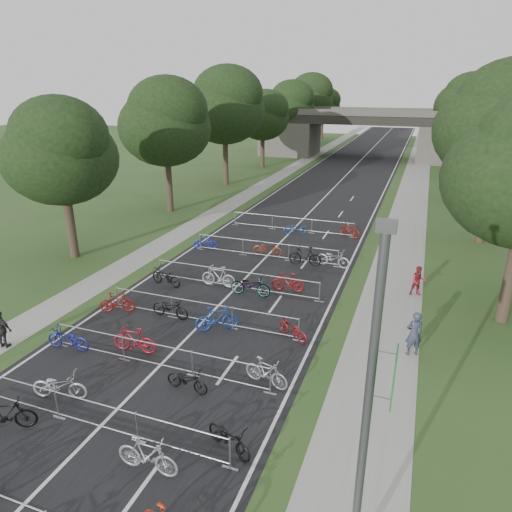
{
  "coord_description": "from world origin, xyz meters",
  "views": [
    {
      "loc": [
        8.77,
        -5.59,
        10.31
      ],
      "look_at": [
        0.33,
        17.35,
        1.1
      ],
      "focal_mm": 32.0,
      "sensor_mm": 36.0,
      "label": 1
    }
  ],
  "objects": [
    {
      "name": "road",
      "position": [
        0.0,
        50.0,
        0.01
      ],
      "size": [
        11.0,
        140.0,
        0.01
      ],
      "primitive_type": "cube",
      "color": "black",
      "rests_on": "ground"
    },
    {
      "name": "sidewalk_right",
      "position": [
        8.0,
        50.0,
        0.01
      ],
      "size": [
        3.0,
        140.0,
        0.01
      ],
      "primitive_type": "cube",
      "color": "gray",
      "rests_on": "ground"
    },
    {
      "name": "sidewalk_left",
      "position": [
        -7.5,
        50.0,
        0.01
      ],
      "size": [
        2.0,
        140.0,
        0.01
      ],
      "primitive_type": "cube",
      "color": "gray",
      "rests_on": "ground"
    },
    {
      "name": "lane_markings",
      "position": [
        0.0,
        50.0,
        0.0
      ],
      "size": [
        0.12,
        140.0,
        0.0
      ],
      "primitive_type": "cube",
      "color": "silver",
      "rests_on": "ground"
    },
    {
      "name": "overpass_bridge",
      "position": [
        0.0,
        65.0,
        3.53
      ],
      "size": [
        31.0,
        8.0,
        7.05
      ],
      "color": "#4D4A45",
      "rests_on": "ground"
    },
    {
      "name": "lamppost",
      "position": [
        8.33,
        2.0,
        4.28
      ],
      "size": [
        0.61,
        0.65,
        8.21
      ],
      "color": "#4C4C51",
      "rests_on": "ground"
    },
    {
      "name": "tree_left_0",
      "position": [
        -11.39,
        15.93,
        6.49
      ],
      "size": [
        6.72,
        6.72,
        10.25
      ],
      "color": "#33261C",
      "rests_on": "ground"
    },
    {
      "name": "tree_left_1",
      "position": [
        -11.39,
        27.93,
        7.3
      ],
      "size": [
        7.56,
        7.56,
        11.53
      ],
      "color": "#33261C",
      "rests_on": "ground"
    },
    {
      "name": "tree_right_1",
      "position": [
        13.11,
        27.93,
        7.9
      ],
      "size": [
        8.18,
        8.18,
        12.47
      ],
      "color": "#33261C",
      "rests_on": "ground"
    },
    {
      "name": "tree_left_2",
      "position": [
        -11.39,
        39.93,
        8.12
      ],
      "size": [
        8.4,
        8.4,
        12.81
      ],
      "color": "#33261C",
      "rests_on": "ground"
    },
    {
      "name": "tree_right_2",
      "position": [
        13.11,
        39.93,
        5.95
      ],
      "size": [
        6.16,
        6.16,
        9.39
      ],
      "color": "#33261C",
      "rests_on": "ground"
    },
    {
      "name": "tree_left_3",
      "position": [
        -11.39,
        51.93,
        6.49
      ],
      "size": [
        6.72,
        6.72,
        10.25
      ],
      "color": "#33261C",
      "rests_on": "ground"
    },
    {
      "name": "tree_right_3",
      "position": [
        13.11,
        51.93,
        6.92
      ],
      "size": [
        7.17,
        7.17,
        10.93
      ],
      "color": "#33261C",
      "rests_on": "ground"
    },
    {
      "name": "tree_left_4",
      "position": [
        -11.39,
        63.93,
        7.3
      ],
      "size": [
        7.56,
        7.56,
        11.53
      ],
      "color": "#33261C",
      "rests_on": "ground"
    },
    {
      "name": "tree_right_4",
      "position": [
        13.11,
        63.93,
        7.9
      ],
      "size": [
        8.18,
        8.18,
        12.47
      ],
      "color": "#33261C",
      "rests_on": "ground"
    },
    {
      "name": "tree_left_5",
      "position": [
        -11.39,
        75.93,
        8.12
      ],
      "size": [
        8.4,
        8.4,
        12.81
      ],
      "color": "#33261C",
      "rests_on": "ground"
    },
    {
      "name": "tree_right_5",
      "position": [
        13.11,
        75.93,
        5.95
      ],
      "size": [
        6.16,
        6.16,
        9.39
      ],
      "color": "#33261C",
      "rests_on": "ground"
    },
    {
      "name": "tree_left_6",
      "position": [
        -11.39,
        87.93,
        6.49
      ],
      "size": [
        6.72,
        6.72,
        10.25
      ],
      "color": "#33261C",
      "rests_on": "ground"
    },
    {
      "name": "tree_right_6",
      "position": [
        13.11,
        87.93,
        6.92
      ],
      "size": [
        7.17,
        7.17,
        10.93
      ],
      "color": "#33261C",
      "rests_on": "ground"
    },
    {
      "name": "barrier_row_0",
      "position": [
        0.0,
        0.0,
        0.55
      ],
      "size": [
        9.7,
        0.08,
        1.1
      ],
      "color": "#A4A6AC",
      "rests_on": "ground"
    },
    {
      "name": "barrier_row_1",
      "position": [
        0.0,
        3.6,
        0.55
      ],
      "size": [
        9.7,
        0.08,
        1.1
      ],
      "color": "#A4A6AC",
      "rests_on": "ground"
    },
    {
      "name": "barrier_row_2",
      "position": [
        0.0,
        7.2,
        0.55
      ],
      "size": [
        9.7,
        0.08,
        1.1
      ],
      "color": "#A4A6AC",
      "rests_on": "ground"
    },
    {
      "name": "barrier_row_3",
      "position": [
        0.0,
        11.0,
        0.55
      ],
      "size": [
        9.7,
        0.08,
        1.1
      ],
      "color": "#A4A6AC",
      "rests_on": "ground"
    },
    {
      "name": "barrier_row_4",
      "position": [
        0.0,
        15.0,
        0.55
      ],
      "size": [
        9.7,
        0.08,
        1.1
      ],
      "color": "#A4A6AC",
      "rests_on": "ground"
    },
    {
      "name": "barrier_row_5",
      "position": [
        0.0,
        20.0,
        0.55
      ],
      "size": [
        9.7,
        0.08,
        1.1
      ],
      "color": "#A4A6AC",
      "rests_on": "ground"
    },
    {
      "name": "barrier_row_6",
      "position": [
        0.0,
        26.0,
        0.55
      ],
      "size": [
        9.7,
        0.08,
        1.1
      ],
      "color": "#A4A6AC",
      "rests_on": "ground"
    },
    {
      "name": "bike_4",
      "position": [
        -2.65,
        2.61,
        0.56
      ],
      "size": [
        1.88,
        1.37,
        1.12
      ],
      "primitive_type": "imported",
      "rotation": [
        0.0,
        0.0,
        2.08
      ],
      "color": "black",
      "rests_on": "ground"
    },
    {
      "name": "bike_5",
      "position": [
        -2.21,
        4.46,
        0.52
      ],
      "size": [
        2.08,
        1.16,
        1.03
      ],
      "primitive_type": "imported",
      "rotation": [
        0.0,
        0.0,
        1.82
      ],
      "color": "#ACAEB4",
      "rests_on": "ground"
    },
    {
      "name": "bike_6",
      "position": [
        2.47,
        2.71,
        0.58
      ],
      "size": [
        1.93,
        0.57,
        1.16
      ],
      "primitive_type": "imported",
      "rotation": [
        0.0,
        0.0,
        1.58
      ],
      "color": "#A5A5AD",
      "rests_on": "ground"
    },
    {
      "name": "bike_7",
      "position": [
        4.3,
        4.25,
        0.47
      ],
      "size": [
        1.89,
        1.29,
        0.94
      ],
      "primitive_type": "imported",
      "rotation": [
        0.0,
        0.0,
        1.16
      ],
      "color": "black",
      "rests_on": "ground"
    },
    {
      "name": "bike_8",
      "position": [
        -4.17,
        7.08,
        0.5
      ],
      "size": [
        1.97,
        0.84,
        1.01
      ],
      "primitive_type": "imported",
      "rotation": [
        0.0,
        0.0,
        4.8
      ],
      "color": "navy",
      "rests_on": "ground"
    },
    {
      "name": "bike_9",
      "position": [
        -1.46,
        7.85,
        0.58
      ],
      "size": [
        1.96,
        0.71,
        1.15
      ],
      "primitive_type": "imported",
      "rotation": [
        0.0,
        0.0,
        4.8
      ],
      "color": "maroon",
      "rests_on": "ground"
    },
    {
      "name": "bike_10",
      "position": [
        1.76,
        6.36,
        0.44
      ],
      "size": [
        1.72,
        0.72,
        0.88
      ],
      "primitive_type": "imported",
      "rotation": [
        0.0,
        0.0,
        1.49
      ],
      "color": "black",
      "rests_on": "ground"
    },
    {
      "name": "bike_11",
      "position": [
        4.3,
        7.63,
        0.54
      ],
      "size": [
        1.88,
        0.93,
        1.09
      ],
      "primitive_type": "imported",
      "rotation": [
        0.0,
        0.0,
        1.33
      ],
      "color": "#94949A",
      "rests_on": "ground"
    },
    {
      "name": "bike_12",
      "position": [
        -4.3,
        10.58,
        0.51
      ],
      "size": [
        1.75,
        1.08,
        1.02
      ],
      "primitive_type": "imported",
      "rotation": [
        0.0,
        0.0,
        1.96
      ],
      "color": "maroon",
      "rests_on": "ground"
    },
    {
      "name": "bike_13",
      "position": [
        -1.62,
        10.97,
        0.5
      ],
      "size": [
        1.95,
        0.76,
        1.01
      ],
      "primitive_type": "imported",
      "rotation": [
        0.0,
        0.0,
        1.53
      ],
      "color": "black",
      "rests_on": "ground"
    },
    {
      "name": "bike_14",
      "position": [
        0.95,
        10.64,
        0.58
      ],
      "size": [
        1.93,
        1.49,
        1.16
      ],
      "primitive_type": "imported",
      "rotation": [
        0.0,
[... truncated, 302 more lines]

